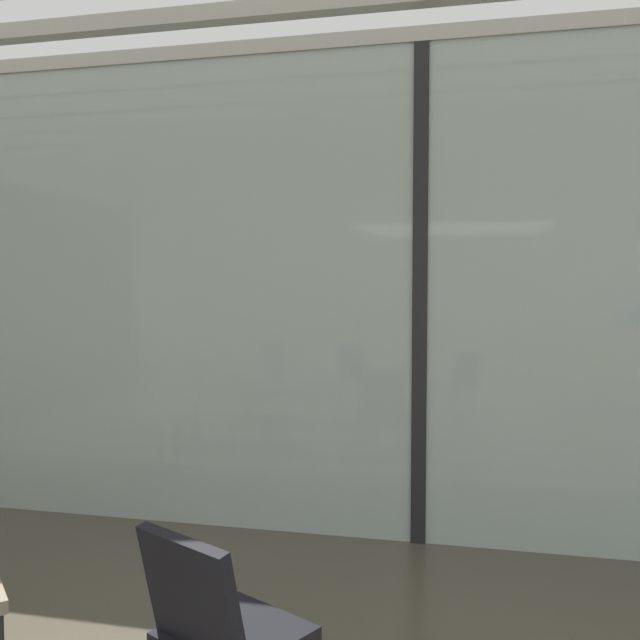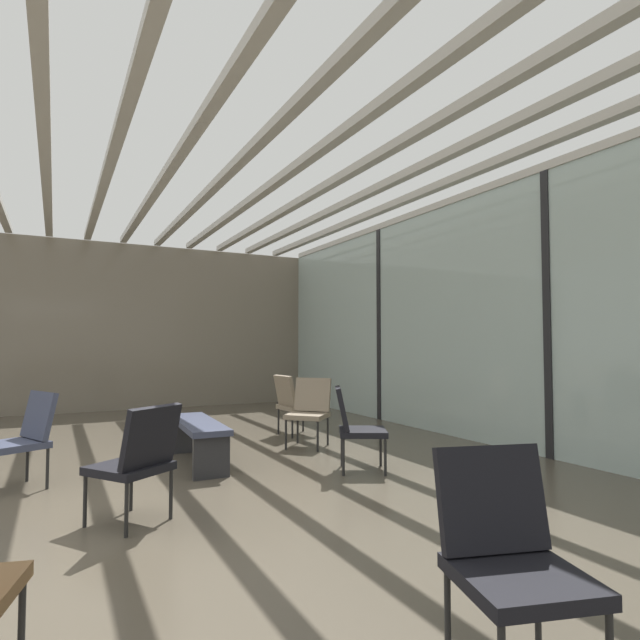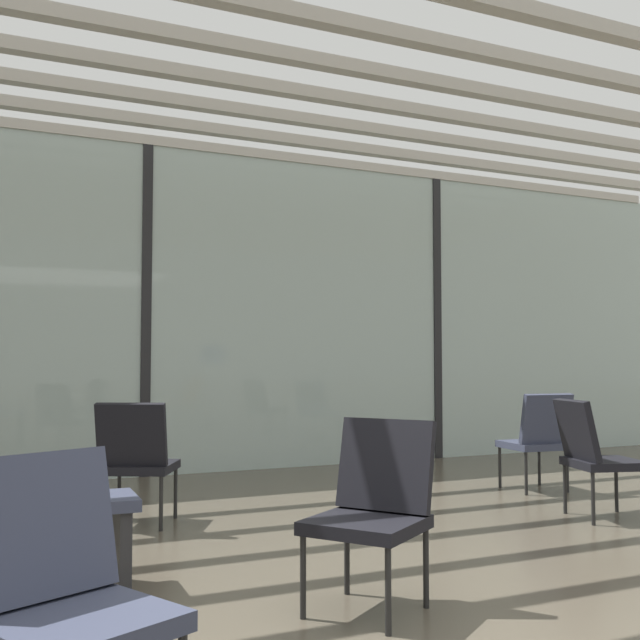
{
  "view_description": "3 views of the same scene",
  "coord_description": "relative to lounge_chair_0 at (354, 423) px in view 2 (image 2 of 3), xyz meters",
  "views": [
    {
      "loc": [
        0.42,
        0.42,
        1.79
      ],
      "look_at": [
        -1.0,
        6.51,
        1.44
      ],
      "focal_mm": 39.44,
      "sensor_mm": 36.0,
      "label": 1
    },
    {
      "loc": [
        4.09,
        0.06,
        1.31
      ],
      "look_at": [
        0.0,
        2.17,
        1.53
      ],
      "focal_mm": 28.84,
      "sensor_mm": 36.0,
      "label": 2
    },
    {
      "loc": [
        -1.67,
        -2.57,
        1.15
      ],
      "look_at": [
        1.33,
        3.85,
        1.53
      ],
      "focal_mm": 42.97,
      "sensor_mm": 36.0,
      "label": 3
    }
  ],
  "objects": [
    {
      "name": "ground_plane",
      "position": [
        0.55,
        -2.86,
        -0.49
      ],
      "size": [
        60.0,
        60.0,
        0.0
      ],
      "primitive_type": "plane",
      "color": "#4C4438"
    },
    {
      "name": "lounge_chair_4",
      "position": [
        -0.84,
        -3.03,
        0.0
      ],
      "size": [
        0.66,
        0.68,
        0.87
      ],
      "rotation": [
        0.0,
        0.0,
        0.43
      ],
      "color": "#33384C",
      "rests_on": "ground"
    },
    {
      "name": "lounge_chair_3",
      "position": [
        0.66,
        -2.24,
        0.0
      ],
      "size": [
        0.71,
        0.69,
        0.87
      ],
      "rotation": [
        0.0,
        0.0,
        5.32
      ],
      "color": "black",
      "rests_on": "ground"
    },
    {
      "name": "side_wall_left_panels",
      "position": [
        -6.4,
        -1.26,
        1.19
      ],
      "size": [
        0.1,
        11.2,
        3.37
      ],
      "primitive_type": "cube",
      "color": "#756B5B",
      "rests_on": "ground"
    },
    {
      "name": "waiting_bench",
      "position": [
        -1.04,
        -1.38,
        -0.13
      ],
      "size": [
        1.52,
        0.47,
        0.47
      ],
      "rotation": [
        0.0,
        0.0,
        -0.04
      ],
      "color": "#33384C",
      "rests_on": "ground"
    },
    {
      "name": "window_mullion_1",
      "position": [
        0.55,
        2.34,
        1.19
      ],
      "size": [
        0.1,
        0.12,
        3.37
      ],
      "primitive_type": "cube",
      "color": "black",
      "rests_on": "ground"
    },
    {
      "name": "window_mullion_0",
      "position": [
        -2.95,
        2.34,
        1.19
      ],
      "size": [
        0.1,
        0.12,
        3.37
      ],
      "primitive_type": "cube",
      "color": "black",
      "rests_on": "ground"
    },
    {
      "name": "lounge_chair_2",
      "position": [
        -2.2,
        0.29,
        0.0
      ],
      "size": [
        0.52,
        0.56,
        0.87
      ],
      "rotation": [
        0.0,
        0.0,
        3.23
      ],
      "color": "#7F705B",
      "rests_on": "ground"
    },
    {
      "name": "ceiling_slats",
      "position": [
        0.55,
        -0.96,
        2.92
      ],
      "size": [
        13.72,
        6.72,
        0.1
      ],
      "color": "#B7B2A8",
      "rests_on": "glass_curtain_wall"
    },
    {
      "name": "lounge_chair_0",
      "position": [
        0.0,
        0.0,
        0.0
      ],
      "size": [
        0.67,
        0.69,
        0.87
      ],
      "rotation": [
        0.0,
        0.0,
        2.66
      ],
      "color": "black",
      "rests_on": "ground"
    },
    {
      "name": "lounge_chair_6",
      "position": [
        3.11,
        -1.15,
        0.0
      ],
      "size": [
        0.64,
        0.61,
        0.87
      ],
      "rotation": [
        0.0,
        0.0,
        1.29
      ],
      "color": "black",
      "rests_on": "ground"
    },
    {
      "name": "lounge_chair_5",
      "position": [
        -1.39,
        0.16,
        0.0
      ],
      "size": [
        0.71,
        0.71,
        0.87
      ],
      "rotation": [
        0.0,
        0.0,
        0.78
      ],
      "color": "#7F705B",
      "rests_on": "ground"
    },
    {
      "name": "glass_curtain_wall",
      "position": [
        0.55,
        2.34,
        1.19
      ],
      "size": [
        14.0,
        0.08,
        3.37
      ],
      "primitive_type": "cube",
      "color": "#A3B7B2",
      "rests_on": "ground"
    }
  ]
}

